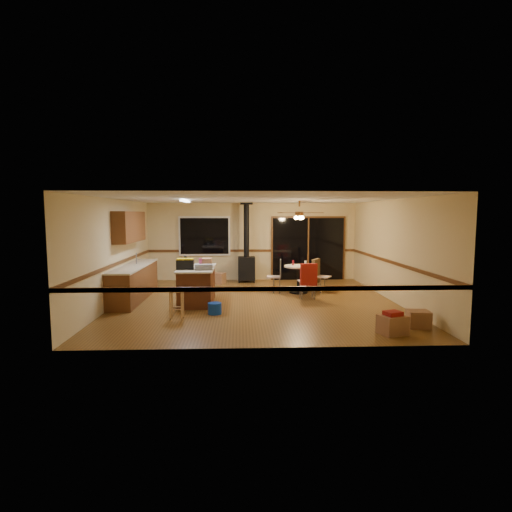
{
  "coord_description": "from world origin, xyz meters",
  "views": [
    {
      "loc": [
        -0.42,
        -9.97,
        2.23
      ],
      "look_at": [
        0.0,
        0.3,
        1.15
      ],
      "focal_mm": 28.0,
      "sensor_mm": 36.0,
      "label": 1
    }
  ],
  "objects": [
    {
      "name": "box_under_window",
      "position": [
        -1.13,
        2.75,
        0.18
      ],
      "size": [
        0.54,
        0.49,
        0.35
      ],
      "primitive_type": "cube",
      "rotation": [
        0.0,
        0.0,
        -0.39
      ],
      "color": "#906140",
      "rests_on": "floor"
    },
    {
      "name": "blue_bucket",
      "position": [
        -0.99,
        -1.18,
        0.13
      ],
      "size": [
        0.39,
        0.39,
        0.26
      ],
      "primitive_type": "cylinder",
      "rotation": [
        0.0,
        0.0,
        0.32
      ],
      "color": "#0D3CBD",
      "rests_on": "floor"
    },
    {
      "name": "wood_stove",
      "position": [
        -0.2,
        3.05,
        0.73
      ],
      "size": [
        0.55,
        0.5,
        2.52
      ],
      "color": "black",
      "rests_on": "ground"
    },
    {
      "name": "wall_back",
      "position": [
        0.0,
        3.5,
        1.3
      ],
      "size": [
        7.0,
        0.0,
        7.0
      ],
      "primitive_type": "plane",
      "rotation": [
        1.57,
        0.0,
        0.0
      ],
      "color": "#D1BB84",
      "rests_on": "ground"
    },
    {
      "name": "box_small_red",
      "position": [
        2.42,
        -2.82,
        0.39
      ],
      "size": [
        0.36,
        0.33,
        0.08
      ],
      "primitive_type": "cube",
      "rotation": [
        0.0,
        0.0,
        0.33
      ],
      "color": "maroon",
      "rests_on": "box_corner_a"
    },
    {
      "name": "bottle_white",
      "position": [
        -1.71,
        0.47,
        0.99
      ],
      "size": [
        0.07,
        0.07,
        0.18
      ],
      "primitive_type": "cylinder",
      "rotation": [
        0.0,
        0.0,
        0.1
      ],
      "color": "white",
      "rests_on": "kitchen_island"
    },
    {
      "name": "bottle_pink",
      "position": [
        -1.4,
        -0.06,
        1.02
      ],
      "size": [
        0.1,
        0.1,
        0.24
      ],
      "primitive_type": "cylinder",
      "rotation": [
        0.0,
        0.0,
        -0.41
      ],
      "color": "#D84C8C",
      "rests_on": "kitchen_island"
    },
    {
      "name": "window",
      "position": [
        -1.6,
        3.45,
        1.5
      ],
      "size": [
        1.72,
        0.1,
        1.32
      ],
      "primitive_type": "cube",
      "color": "black",
      "rests_on": "ground"
    },
    {
      "name": "bottle_dark",
      "position": [
        -1.82,
        0.26,
        1.03
      ],
      "size": [
        0.09,
        0.09,
        0.27
      ],
      "primitive_type": "cylinder",
      "rotation": [
        0.0,
        0.0,
        0.15
      ],
      "color": "black",
      "rests_on": "kitchen_island"
    },
    {
      "name": "lower_cabinets",
      "position": [
        -3.2,
        0.5,
        0.43
      ],
      "size": [
        0.6,
        3.0,
        0.86
      ],
      "primitive_type": "cube",
      "color": "brown",
      "rests_on": "ground"
    },
    {
      "name": "glass_red",
      "position": [
        1.1,
        1.26,
        0.86
      ],
      "size": [
        0.07,
        0.07,
        0.15
      ],
      "primitive_type": "cylinder",
      "rotation": [
        0.0,
        0.0,
        -0.2
      ],
      "color": "#590C14",
      "rests_on": "dining_table"
    },
    {
      "name": "box_corner_a",
      "position": [
        2.42,
        -2.82,
        0.18
      ],
      "size": [
        0.57,
        0.52,
        0.35
      ],
      "primitive_type": "cube",
      "rotation": [
        0.0,
        0.0,
        0.33
      ],
      "color": "#906140",
      "rests_on": "floor"
    },
    {
      "name": "toolbox_black",
      "position": [
        -1.74,
        -0.32,
        1.01
      ],
      "size": [
        0.42,
        0.23,
        0.23
      ],
      "primitive_type": "cube",
      "rotation": [
        0.0,
        0.0,
        0.02
      ],
      "color": "black",
      "rests_on": "kitchen_island"
    },
    {
      "name": "bar_stool",
      "position": [
        -1.78,
        -1.52,
        0.32
      ],
      "size": [
        0.41,
        0.41,
        0.63
      ],
      "primitive_type": "cylinder",
      "rotation": [
        0.0,
        0.0,
        -0.23
      ],
      "color": "tan",
      "rests_on": "floor"
    },
    {
      "name": "chair_near",
      "position": [
        1.37,
        0.28,
        0.6
      ],
      "size": [
        0.48,
        0.51,
        0.7
      ],
      "color": "tan",
      "rests_on": "ground"
    },
    {
      "name": "ceiling_fan",
      "position": [
        1.25,
        1.16,
        2.21
      ],
      "size": [
        0.24,
        0.24,
        0.55
      ],
      "color": "brown",
      "rests_on": "ceiling"
    },
    {
      "name": "box_corner_b",
      "position": [
        3.1,
        -2.41,
        0.17
      ],
      "size": [
        0.45,
        0.4,
        0.34
      ],
      "primitive_type": "cube",
      "rotation": [
        0.0,
        0.0,
        -0.1
      ],
      "color": "#906140",
      "rests_on": "floor"
    },
    {
      "name": "toolbox_yellow_lid",
      "position": [
        -1.74,
        -0.32,
        1.15
      ],
      "size": [
        0.4,
        0.21,
        0.03
      ],
      "primitive_type": "cube",
      "rotation": [
        0.0,
        0.0,
        0.02
      ],
      "color": "gold",
      "rests_on": "toolbox_black"
    },
    {
      "name": "toolbox_grey",
      "position": [
        -1.29,
        -0.42,
        0.97
      ],
      "size": [
        0.44,
        0.27,
        0.13
      ],
      "primitive_type": "cube",
      "rotation": [
        0.0,
        0.0,
        0.1
      ],
      "color": "slate",
      "rests_on": "kitchen_island"
    },
    {
      "name": "sliding_door",
      "position": [
        1.9,
        3.45,
        1.05
      ],
      "size": [
        2.52,
        0.1,
        2.1
      ],
      "primitive_type": "cube",
      "color": "black",
      "rests_on": "ground"
    },
    {
      "name": "box_on_island",
      "position": [
        -1.26,
        0.13,
        1.01
      ],
      "size": [
        0.24,
        0.33,
        0.22
      ],
      "primitive_type": "cube",
      "rotation": [
        0.0,
        0.0,
        -0.02
      ],
      "color": "#906140",
      "rests_on": "kitchen_island"
    },
    {
      "name": "upper_cabinets",
      "position": [
        -3.33,
        0.7,
        1.9
      ],
      "size": [
        0.35,
        2.0,
        0.8
      ],
      "primitive_type": "cube",
      "color": "brown",
      "rests_on": "ground"
    },
    {
      "name": "wall_right",
      "position": [
        3.5,
        0.0,
        1.3
      ],
      "size": [
        0.0,
        7.0,
        7.0
      ],
      "primitive_type": "plane",
      "rotation": [
        1.57,
        0.0,
        -1.57
      ],
      "color": "#D1BB84",
      "rests_on": "ground"
    },
    {
      "name": "countertop",
      "position": [
        -3.2,
        0.5,
        0.88
      ],
      "size": [
        0.64,
        3.04,
        0.04
      ],
      "primitive_type": "cube",
      "color": "beige",
      "rests_on": "lower_cabinets"
    },
    {
      "name": "kitchen_island",
      "position": [
        -1.5,
        0.0,
        0.45
      ],
      "size": [
        0.88,
        1.68,
        0.9
      ],
      "color": "#502514",
      "rests_on": "ground"
    },
    {
      "name": "chair_left",
      "position": [
        0.65,
        1.25,
        0.59
      ],
      "size": [
        0.45,
        0.44,
        0.51
      ],
      "color": "tan",
      "rests_on": "ground"
    },
    {
      "name": "fluorescent_strip",
      "position": [
        -1.8,
        0.3,
        2.56
      ],
      "size": [
        0.1,
        1.2,
        0.04
      ],
      "primitive_type": "cube",
      "color": "white",
      "rests_on": "ceiling"
    },
    {
      "name": "floor",
      "position": [
        0.0,
        0.0,
        0.0
      ],
      "size": [
        7.0,
        7.0,
        0.0
      ],
      "primitive_type": "plane",
      "color": "brown",
      "rests_on": "ground"
    },
    {
      "name": "dining_table",
      "position": [
        1.25,
        1.16,
        0.53
      ],
      "size": [
        0.83,
        0.83,
        0.78
      ],
      "color": "black",
      "rests_on": "ground"
    },
    {
      "name": "glass_cream",
      "position": [
        1.43,
        1.11,
        0.85
      ],
      "size": [
        0.06,
        0.06,
        0.14
      ],
      "primitive_type": "cylinder",
      "rotation": [
        0.0,
        0.0,
        -0.07
      ],
      "color": "beige",
      "rests_on": "dining_table"
    },
    {
      "name": "wall_left",
      "position": [
        -3.5,
        0.0,
        1.3
      ],
      "size": [
        0.0,
        7.0,
        7.0
      ],
      "primitive_type": "plane",
      "rotation": [
        1.57,
        0.0,
        1.57
      ],
      "color": "#D1BB84",
      "rests_on": "ground"
    },
    {
      "name": "chair_right",
      "position": [
        1.79,
        1.3,
        0.6
      ],
      "size": [
        0.61,
        0.6,
        0.7
      ],
      "color": "tan",
      "rests_on": "ground"
    },
    {
      "name": "ceiling",
      "position": [
        0.0,
        0.0,
        2.6
      ],
      "size": [
        7.0,
        7.0,
        0.0
      ],
      "primitive_type": "plane",
      "rotation": [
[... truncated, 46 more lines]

